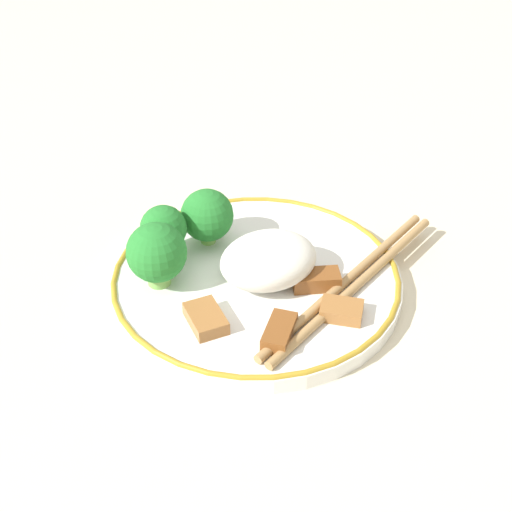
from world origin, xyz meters
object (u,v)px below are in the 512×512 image
chopsticks (352,283)px  plate (256,279)px  broccoli_back_left (207,216)px  broccoli_back_right (157,253)px  broccoli_back_center (164,229)px

chopsticks → plate: bearing=140.4°
plate → broccoli_back_left: bearing=103.0°
plate → broccoli_back_right: broccoli_back_right is taller
broccoli_back_left → broccoli_back_right: broccoli_back_right is taller
broccoli_back_center → chopsticks: 0.17m
broccoli_back_left → broccoli_back_center: bearing=-173.9°
broccoli_back_left → chopsticks: 0.14m
chopsticks → broccoli_back_right: bearing=149.7°
broccoli_back_right → broccoli_back_left: bearing=29.2°
broccoli_back_left → plate: bearing=-77.0°
broccoli_back_right → broccoli_back_center: bearing=58.3°
broccoli_back_left → broccoli_back_right: 0.07m
broccoli_back_right → plate: bearing=-20.9°
broccoli_back_center → broccoli_back_right: (-0.02, -0.03, 0.00)m
broccoli_back_left → chopsticks: (0.08, -0.12, -0.02)m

